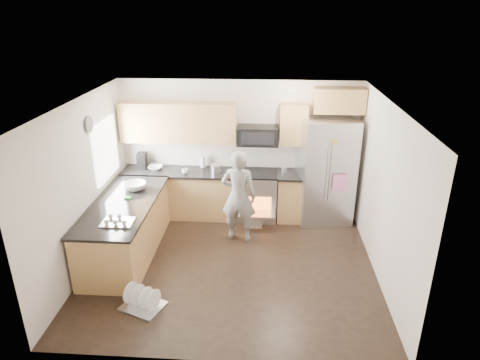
# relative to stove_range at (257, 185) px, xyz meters

# --- Properties ---
(ground) EXTENTS (4.50, 4.50, 0.00)m
(ground) POSITION_rel_stove_range_xyz_m (-0.35, -1.69, -0.68)
(ground) COLOR black
(ground) RESTS_ON ground
(room_shell) EXTENTS (4.54, 4.04, 2.62)m
(room_shell) POSITION_rel_stove_range_xyz_m (-0.39, -1.68, 1.00)
(room_shell) COLOR beige
(room_shell) RESTS_ON ground
(back_cabinet_run) EXTENTS (4.45, 0.64, 2.50)m
(back_cabinet_run) POSITION_rel_stove_range_xyz_m (-0.93, 0.05, 0.29)
(back_cabinet_run) COLOR #AC7D45
(back_cabinet_run) RESTS_ON ground
(peninsula) EXTENTS (0.96, 2.36, 1.04)m
(peninsula) POSITION_rel_stove_range_xyz_m (-2.10, -1.44, -0.21)
(peninsula) COLOR #AC7D45
(peninsula) RESTS_ON ground
(stove_range) EXTENTS (0.76, 0.97, 1.79)m
(stove_range) POSITION_rel_stove_range_xyz_m (0.00, 0.00, 0.00)
(stove_range) COLOR #B7B7BC
(stove_range) RESTS_ON ground
(refrigerator) EXTENTS (1.09, 0.91, 1.99)m
(refrigerator) POSITION_rel_stove_range_xyz_m (1.27, 0.01, 0.32)
(refrigerator) COLOR #B7B7BC
(refrigerator) RESTS_ON ground
(person) EXTENTS (0.65, 0.48, 1.65)m
(person) POSITION_rel_stove_range_xyz_m (-0.29, -0.86, 0.15)
(person) COLOR gray
(person) RESTS_ON ground
(dish_rack) EXTENTS (0.67, 0.61, 0.34)m
(dish_rack) POSITION_rel_stove_range_xyz_m (-1.47, -2.80, -0.59)
(dish_rack) COLOR #B7B7BC
(dish_rack) RESTS_ON ground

